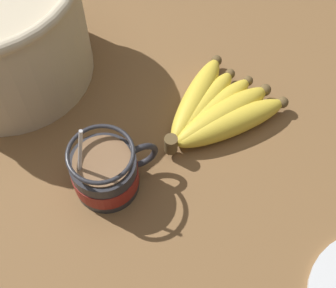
# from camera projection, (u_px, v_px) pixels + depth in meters

# --- Properties ---
(table) EXTENTS (1.39, 1.39, 0.04)m
(table) POSITION_uv_depth(u_px,v_px,m) (115.00, 167.00, 0.72)
(table) COLOR brown
(table) RESTS_ON ground
(coffee_mug) EXTENTS (0.13, 0.09, 0.15)m
(coffee_mug) POSITION_uv_depth(u_px,v_px,m) (106.00, 172.00, 0.65)
(coffee_mug) COLOR #28282D
(coffee_mug) RESTS_ON table
(banana_bunch) EXTENTS (0.21, 0.16, 0.04)m
(banana_bunch) POSITION_uv_depth(u_px,v_px,m) (215.00, 111.00, 0.73)
(banana_bunch) COLOR brown
(banana_bunch) RESTS_ON table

